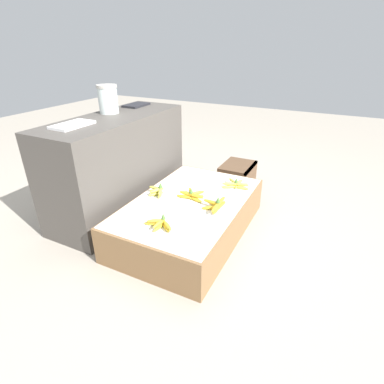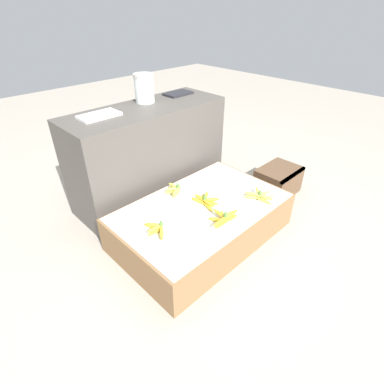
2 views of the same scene
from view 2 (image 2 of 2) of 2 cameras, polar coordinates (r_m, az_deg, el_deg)
ground_plane at (r=2.23m, az=1.80°, el=-8.27°), size 10.00×10.00×0.00m
display_platform at (r=2.14m, az=1.86°, el=-5.59°), size 1.20×0.75×0.27m
back_vendor_table at (r=2.51m, az=-8.14°, el=7.14°), size 1.29×0.47×0.78m
wooden_crate at (r=2.74m, az=16.04°, el=2.07°), size 0.37×0.28×0.24m
banana_bunch_front_midleft at (r=1.92m, az=6.05°, el=-4.93°), size 0.24×0.14×0.10m
banana_bunch_front_midright at (r=2.18m, az=12.79°, el=-0.69°), size 0.17×0.21×0.09m
banana_bunch_middle_left at (r=1.84m, az=-6.67°, el=-7.01°), size 0.12×0.22×0.09m
banana_bunch_middle_midleft at (r=2.07m, az=2.70°, el=-1.63°), size 0.14×0.21×0.09m
banana_bunch_back_midleft at (r=2.18m, az=-3.30°, el=0.45°), size 0.12×0.15×0.10m
glass_jar at (r=2.47m, az=-9.08°, el=18.96°), size 0.16×0.16×0.21m
foam_tray_white at (r=2.22m, az=-17.27°, el=13.77°), size 0.28×0.16×0.02m
foam_tray_dark at (r=2.68m, az=-2.67°, el=18.24°), size 0.23×0.15×0.02m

